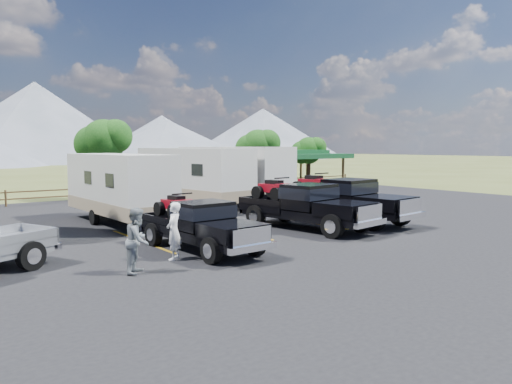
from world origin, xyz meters
TOP-DOWN VIEW (x-y plane):
  - ground at (0.00, 0.00)m, footprint 320.00×320.00m
  - asphalt_lot at (0.00, 3.00)m, footprint 44.00×34.00m
  - stall_lines at (0.00, 4.00)m, footprint 12.12×5.50m
  - tree_ne_a at (8.97, 17.01)m, footprint 3.11×2.92m
  - tree_ne_b at (14.98, 18.01)m, footprint 2.77×2.59m
  - tree_north at (-2.03, 19.02)m, footprint 3.46×3.24m
  - rail_fence at (2.00, 18.50)m, footprint 36.12×0.12m
  - pavilion at (13.00, 17.00)m, footprint 6.20×6.20m
  - rig_left at (-5.06, 1.34)m, footprint 2.21×5.62m
  - rig_center at (0.65, 2.51)m, footprint 2.99×6.59m
  - rig_right at (3.32, 2.77)m, footprint 2.98×6.87m
  - trailer_left at (-5.02, 8.58)m, footprint 2.52×8.97m
  - trailer_center at (0.53, 11.69)m, footprint 3.54×9.73m
  - trailer_right at (3.41, 11.94)m, footprint 3.55×9.94m
  - person_a at (-6.40, 0.58)m, footprint 0.77×0.75m
  - person_b at (-7.93, -0.26)m, footprint 1.09×1.11m

SIDE VIEW (x-z plane):
  - ground at x=0.00m, z-range 0.00..0.00m
  - asphalt_lot at x=0.00m, z-range 0.00..0.04m
  - stall_lines at x=0.00m, z-range 0.04..0.05m
  - rail_fence at x=2.00m, z-range 0.11..1.11m
  - person_a at x=-6.40m, z-range 0.04..1.81m
  - rig_left at x=-5.06m, z-range 0.01..1.85m
  - person_b at x=-7.93m, z-range 0.04..1.85m
  - rig_center at x=0.65m, z-range 0.00..2.12m
  - rig_right at x=3.32m, z-range 0.00..2.22m
  - trailer_left at x=-5.02m, z-range 0.11..3.23m
  - trailer_center at x=0.53m, z-range 0.12..3.48m
  - trailer_right at x=3.41m, z-range 0.12..3.56m
  - pavilion at x=13.00m, z-range 1.18..4.40m
  - tree_ne_b at x=14.98m, z-range 0.99..5.26m
  - tree_ne_a at x=8.97m, z-range 1.10..5.86m
  - tree_north at x=-2.03m, z-range 1.21..6.46m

